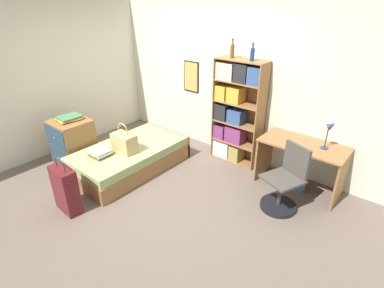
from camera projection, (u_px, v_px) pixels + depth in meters
The scene contains 16 objects.
ground_plane at pixel (157, 181), 4.66m from camera, with size 14.00×14.00×0.00m, color #66564C.
wall_back at pixel (218, 79), 5.17m from camera, with size 10.00×0.09×2.60m.
wall_left at pixel (67, 76), 5.31m from camera, with size 0.06×10.00×2.60m.
bed at pixel (131, 157), 4.93m from camera, with size 1.03×1.84×0.40m.
handbag at pixel (124, 142), 4.63m from camera, with size 0.39×0.23×0.47m.
book_stack_on_bed at pixel (101, 153), 4.54m from camera, with size 0.29×0.33×0.09m.
suitcase at pixel (66, 190), 3.90m from camera, with size 0.42×0.21×0.77m.
dresser at pixel (73, 142), 5.00m from camera, with size 0.60×0.58×0.77m.
magazine_pile_on_dresser at pixel (69, 118), 4.84m from camera, with size 0.34×0.39×0.07m.
bookcase at pixel (234, 112), 4.92m from camera, with size 0.83×0.33×1.73m.
bottle_green at pixel (232, 51), 4.54m from camera, with size 0.06×0.06×0.28m.
bottle_brown at pixel (252, 54), 4.33m from camera, with size 0.06×0.06×0.26m.
desk at pixel (301, 157), 4.29m from camera, with size 1.18×0.60×0.72m.
desk_lamp at pixel (330, 130), 3.94m from camera, with size 0.15×0.10×0.42m.
desk_chair at pixel (283, 189), 3.97m from camera, with size 0.57×0.57×0.90m.
waste_bin at pixel (299, 183), 4.40m from camera, with size 0.21×0.21×0.24m.
Camera 1 is at (2.91, -2.67, 2.59)m, focal length 28.00 mm.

